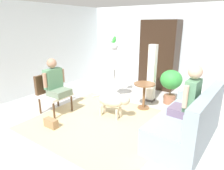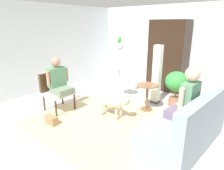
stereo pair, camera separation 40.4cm
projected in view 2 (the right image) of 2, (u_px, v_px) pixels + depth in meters
ground_plane at (104, 124)px, 4.06m from camera, size 7.92×7.92×0.00m
back_wall at (177, 47)px, 6.10m from camera, size 6.21×0.12×2.54m
left_wall at (38, 49)px, 5.68m from camera, size 0.12×7.20×2.54m
area_rug at (101, 121)px, 4.19m from camera, size 2.68×2.54×0.01m
couch at (186, 127)px, 3.30m from camera, size 0.91×1.81×0.95m
armchair at (55, 88)px, 4.66m from camera, size 0.59×0.62×0.88m
person_on_couch at (187, 98)px, 3.15m from camera, size 0.46×0.53×0.91m
person_on_armchair at (58, 80)px, 4.49m from camera, size 0.49×0.57×0.81m
round_end_table at (147, 93)px, 4.62m from camera, size 0.50×0.50×0.63m
dog at (113, 101)px, 4.25m from camera, size 0.92×0.32×0.60m
bird_cage_stand at (119, 68)px, 5.17m from camera, size 0.46×0.46×1.51m
parrot at (119, 40)px, 4.96m from camera, size 0.17×0.10×0.17m
potted_plant at (176, 84)px, 4.80m from camera, size 0.54×0.54×0.88m
column_lamp at (157, 75)px, 4.95m from camera, size 0.20×0.20×1.49m
armoire_cabinet at (168, 56)px, 5.94m from camera, size 1.09×0.56×2.09m
handbag at (51, 120)px, 4.04m from camera, size 0.30×0.13×0.18m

